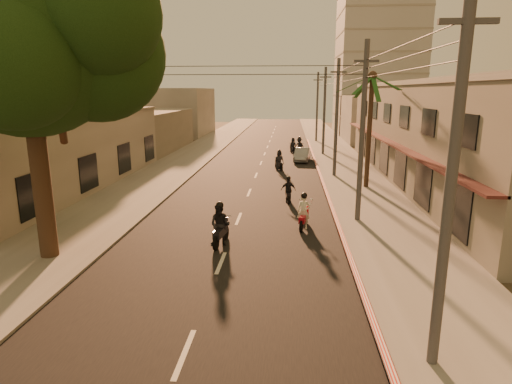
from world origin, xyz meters
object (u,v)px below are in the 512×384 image
at_px(palm_tree, 372,83).
at_px(scooter_far_a, 279,161).
at_px(parked_car, 302,155).
at_px(scooter_mid_a, 220,226).
at_px(scooter_far_b, 299,146).
at_px(scooter_red, 304,213).
at_px(scooter_far_c, 293,146).
at_px(scooter_mid_b, 288,190).
at_px(broadleaf_tree, 37,38).

bearing_deg(palm_tree, scooter_far_a, 133.50).
bearing_deg(parked_car, scooter_far_a, -106.79).
height_order(scooter_mid_a, scooter_far_b, scooter_mid_a).
height_order(scooter_red, parked_car, scooter_red).
bearing_deg(scooter_red, scooter_far_b, 101.28).
bearing_deg(scooter_mid_a, scooter_red, 44.37).
xyz_separation_m(scooter_red, scooter_far_c, (-0.34, 26.57, -0.05)).
relative_size(palm_tree, parked_car, 2.05).
bearing_deg(scooter_far_c, parked_car, -97.60).
bearing_deg(scooter_far_b, palm_tree, -54.19).
relative_size(scooter_red, scooter_far_a, 1.05).
distance_m(scooter_mid_a, scooter_mid_b, 8.25).
xyz_separation_m(broadleaf_tree, scooter_red, (9.99, 4.47, -7.66)).
height_order(broadleaf_tree, scooter_red, broadleaf_tree).
relative_size(scooter_mid_b, scooter_far_a, 0.94).
bearing_deg(broadleaf_tree, scooter_red, 24.13).
height_order(scooter_mid_a, scooter_mid_b, scooter_mid_a).
xyz_separation_m(scooter_mid_b, scooter_far_b, (1.11, 20.85, 0.12)).
xyz_separation_m(scooter_far_a, scooter_far_c, (1.25, 10.63, -0.04)).
relative_size(scooter_red, scooter_mid_b, 1.11).
xyz_separation_m(scooter_far_a, parked_car, (2.09, 4.93, -0.17)).
relative_size(palm_tree, scooter_far_a, 4.65).
relative_size(broadleaf_tree, scooter_mid_b, 7.26).
bearing_deg(scooter_far_a, palm_tree, -67.15).
height_order(palm_tree, scooter_far_b, palm_tree).
height_order(broadleaf_tree, parked_car, broadleaf_tree).
relative_size(scooter_mid_a, scooter_far_a, 1.14).
relative_size(palm_tree, scooter_mid_a, 4.09).
bearing_deg(palm_tree, parked_car, 109.77).
bearing_deg(scooter_mid_a, scooter_far_b, 91.15).
bearing_deg(scooter_mid_a, scooter_far_a, 92.70).
xyz_separation_m(scooter_red, scooter_far_b, (0.33, 25.95, 0.04)).
xyz_separation_m(scooter_mid_b, parked_car, (1.27, 15.76, -0.10)).
relative_size(palm_tree, scooter_red, 4.44).
xyz_separation_m(scooter_red, scooter_far_a, (-1.59, 15.93, -0.01)).
relative_size(palm_tree, scooter_far_b, 4.44).
height_order(scooter_mid_b, scooter_far_c, scooter_far_c).
distance_m(broadleaf_tree, scooter_far_b, 33.02).
distance_m(scooter_far_a, scooter_far_c, 10.71).
bearing_deg(scooter_far_b, broadleaf_tree, -87.44).
distance_m(scooter_mid_b, scooter_far_c, 21.47).
height_order(scooter_far_a, parked_car, scooter_far_a).
bearing_deg(scooter_red, broadleaf_tree, -143.84).
bearing_deg(palm_tree, broadleaf_tree, -136.52).
xyz_separation_m(palm_tree, scooter_mid_a, (-8.33, -11.99, -6.25)).
xyz_separation_m(palm_tree, scooter_far_c, (-4.97, 17.19, -6.39)).
bearing_deg(palm_tree, scooter_far_b, 104.52).
bearing_deg(parked_car, scooter_red, -85.20).
distance_m(palm_tree, scooter_far_b, 18.24).
height_order(parked_car, scooter_far_c, scooter_far_c).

